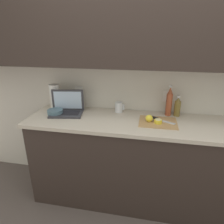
# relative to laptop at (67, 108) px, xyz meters

# --- Properties ---
(ground_plane) EXTENTS (12.00, 12.00, 0.00)m
(ground_plane) POSITION_rel_laptop_xyz_m (0.82, -0.07, -0.99)
(ground_plane) COLOR #564C47
(ground_plane) RESTS_ON ground
(wall_back) EXTENTS (5.20, 0.38, 2.60)m
(wall_back) POSITION_rel_laptop_xyz_m (0.82, 0.17, 0.57)
(wall_back) COLOR silver
(wall_back) RESTS_ON ground_plane
(counter_unit) EXTENTS (2.33, 0.61, 0.93)m
(counter_unit) POSITION_rel_laptop_xyz_m (0.84, -0.06, -0.51)
(counter_unit) COLOR #332823
(counter_unit) RESTS_ON ground_plane
(laptop) EXTENTS (0.37, 0.28, 0.24)m
(laptop) POSITION_rel_laptop_xyz_m (0.00, 0.00, 0.00)
(laptop) COLOR #333338
(laptop) RESTS_ON counter_unit
(cutting_board) EXTENTS (0.35, 0.28, 0.01)m
(cutting_board) POSITION_rel_laptop_xyz_m (0.94, -0.07, -0.05)
(cutting_board) COLOR tan
(cutting_board) RESTS_ON counter_unit
(knife) EXTENTS (0.26, 0.15, 0.02)m
(knife) POSITION_rel_laptop_xyz_m (0.92, -0.01, -0.04)
(knife) COLOR silver
(knife) RESTS_ON cutting_board
(lemon_half_cut) EXTENTS (0.07, 0.07, 0.04)m
(lemon_half_cut) POSITION_rel_laptop_xyz_m (0.94, -0.10, -0.03)
(lemon_half_cut) COLOR yellow
(lemon_half_cut) RESTS_ON cutting_board
(lemon_whole_beside) EXTENTS (0.07, 0.07, 0.07)m
(lemon_whole_beside) POSITION_rel_laptop_xyz_m (0.86, -0.08, -0.02)
(lemon_whole_beside) COLOR yellow
(lemon_whole_beside) RESTS_ON cutting_board
(bottle_green_soda) EXTENTS (0.06, 0.06, 0.21)m
(bottle_green_soda) POSITION_rel_laptop_xyz_m (1.13, 0.15, 0.04)
(bottle_green_soda) COLOR olive
(bottle_green_soda) RESTS_ON counter_unit
(bottle_oil_tall) EXTENTS (0.06, 0.06, 0.31)m
(bottle_oil_tall) POSITION_rel_laptop_xyz_m (1.04, 0.15, 0.09)
(bottle_oil_tall) COLOR #A34C2D
(bottle_oil_tall) RESTS_ON counter_unit
(measuring_cup) EXTENTS (0.10, 0.08, 0.11)m
(measuring_cup) POSITION_rel_laptop_xyz_m (0.53, 0.14, -0.00)
(measuring_cup) COLOR silver
(measuring_cup) RESTS_ON counter_unit
(bowl_white) EXTENTS (0.16, 0.16, 0.06)m
(bowl_white) POSITION_rel_laptop_xyz_m (-0.10, -0.07, -0.03)
(bowl_white) COLOR slate
(bowl_white) RESTS_ON counter_unit
(paper_towel_roll) EXTENTS (0.11, 0.11, 0.27)m
(paper_towel_roll) POSITION_rel_laptop_xyz_m (-0.19, 0.13, 0.08)
(paper_towel_roll) COLOR white
(paper_towel_roll) RESTS_ON counter_unit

